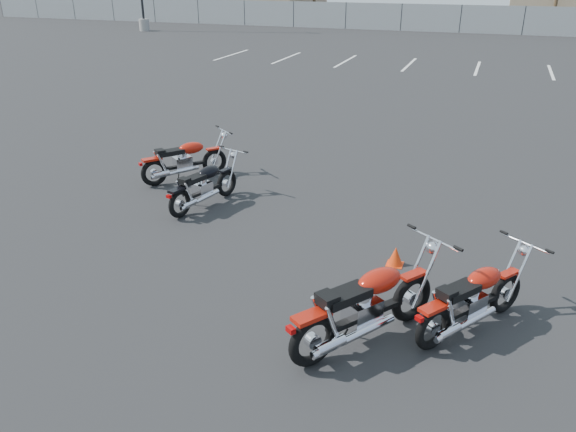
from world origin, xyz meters
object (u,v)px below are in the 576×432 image
(motorcycle_rear_red, at_px, (473,299))
(motorcycle_third_red, at_px, (366,305))
(motorcycle_second_black, at_px, (204,186))
(motorcycle_front_red, at_px, (184,160))

(motorcycle_rear_red, bearing_deg, motorcycle_third_red, -149.51)
(motorcycle_second_black, xyz_separation_m, motorcycle_rear_red, (4.88, -2.36, 0.02))
(motorcycle_front_red, relative_size, motorcycle_third_red, 0.86)
(motorcycle_second_black, xyz_separation_m, motorcycle_third_red, (3.72, -3.04, 0.09))
(motorcycle_front_red, xyz_separation_m, motorcycle_second_black, (1.05, -1.13, -0.03))
(motorcycle_front_red, height_order, motorcycle_rear_red, motorcycle_front_red)
(motorcycle_third_red, xyz_separation_m, motorcycle_rear_red, (1.15, 0.68, -0.07))
(motorcycle_second_black, relative_size, motorcycle_third_red, 0.89)
(motorcycle_front_red, distance_m, motorcycle_rear_red, 6.88)
(motorcycle_third_red, bearing_deg, motorcycle_rear_red, 30.49)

